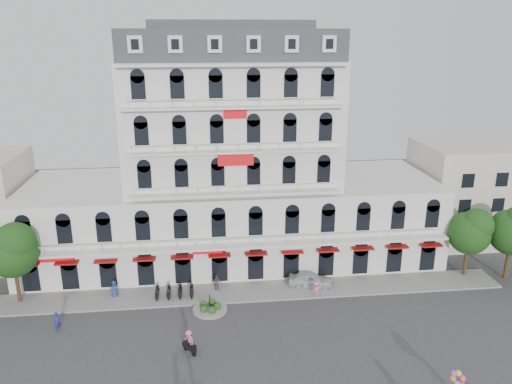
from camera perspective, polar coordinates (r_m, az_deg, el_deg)
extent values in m
plane|color=#38383A|center=(42.91, -0.87, -17.30)|extent=(120.00, 120.00, 0.00)
cube|color=gray|center=(50.47, -1.90, -11.37)|extent=(53.00, 4.00, 0.16)
cube|color=silver|center=(56.76, -2.69, -3.04)|extent=(45.00, 14.00, 9.00)
cube|color=silver|center=(53.85, -2.86, 7.97)|extent=(22.00, 12.00, 13.00)
cube|color=#2D3035|center=(53.08, -2.99, 16.51)|extent=(21.56, 11.76, 3.00)
cube|color=#2D3035|center=(53.07, -3.03, 18.56)|extent=(15.84, 8.64, 0.80)
cube|color=maroon|center=(50.25, -2.08, -7.13)|extent=(40.50, 1.00, 0.15)
cube|color=red|center=(48.38, -2.33, 3.82)|extent=(3.50, 0.10, 1.40)
cube|color=beige|center=(66.94, 23.71, 0.05)|extent=(14.00, 10.00, 12.00)
cylinder|color=gray|center=(47.75, -5.28, -13.23)|extent=(3.20, 3.20, 0.24)
cylinder|color=black|center=(47.35, -5.31, -12.42)|extent=(0.08, 0.08, 1.40)
sphere|color=#224E1A|center=(47.59, -4.43, -12.86)|extent=(0.70, 0.70, 0.70)
sphere|color=#224E1A|center=(48.15, -5.05, -12.48)|extent=(0.70, 0.70, 0.70)
sphere|color=#224E1A|center=(47.94, -6.00, -12.66)|extent=(0.70, 0.70, 0.70)
sphere|color=#224E1A|center=(47.23, -6.00, -13.16)|extent=(0.70, 0.70, 0.70)
sphere|color=#224E1A|center=(47.00, -5.03, -13.30)|extent=(0.70, 0.70, 0.70)
cylinder|color=#382314|center=(52.98, -25.59, -9.58)|extent=(0.36, 0.36, 3.74)
sphere|color=#163E13|center=(51.61, -26.09, -6.21)|extent=(4.76, 4.76, 4.76)
sphere|color=#163E13|center=(50.77, -25.83, -5.20)|extent=(3.74, 3.74, 3.74)
sphere|color=#163E13|center=(51.76, -26.50, -5.39)|extent=(3.40, 3.40, 3.40)
cylinder|color=#382314|center=(57.41, 22.83, -7.27)|extent=(0.36, 0.36, 3.43)
sphere|color=#163E13|center=(56.24, 23.20, -4.37)|extent=(4.37, 4.37, 4.37)
sphere|color=#163E13|center=(55.89, 23.92, -3.48)|extent=(3.43, 3.43, 3.43)
sphere|color=#163E13|center=(56.07, 22.78, -3.70)|extent=(3.12, 3.12, 3.12)
cylinder|color=#382314|center=(58.63, 26.75, -7.17)|extent=(0.36, 0.36, 3.65)
sphere|color=#163E13|center=(57.41, 27.21, -4.15)|extent=(4.65, 4.65, 4.65)
sphere|color=#163E13|center=(57.20, 26.80, -3.46)|extent=(3.32, 3.32, 3.32)
imported|color=silver|center=(51.58, 6.26, -9.93)|extent=(4.78, 2.73, 1.53)
cube|color=black|center=(42.30, -7.63, -17.15)|extent=(1.20, 1.40, 0.35)
torus|color=black|center=(42.09, -7.14, -17.77)|extent=(0.46, 0.55, 0.60)
torus|color=black|center=(42.82, -8.08, -17.12)|extent=(0.46, 0.55, 0.60)
imported|color=pink|center=(41.90, -7.67, -16.36)|extent=(1.11, 1.18, 1.60)
imported|color=navy|center=(51.17, -15.87, -10.64)|extent=(1.00, 0.78, 1.79)
imported|color=#59575F|center=(50.42, -4.49, -10.40)|extent=(1.11, 0.60, 1.79)
imported|color=#D7718D|center=(49.60, 6.88, -11.01)|extent=(1.30, 1.09, 1.75)
imported|color=navy|center=(47.51, -21.76, -13.62)|extent=(0.78, 0.77, 1.82)
sphere|color=#E54C99|center=(39.21, 22.54, -19.09)|extent=(0.44, 0.44, 0.44)
sphere|color=yellow|center=(39.22, 22.12, -18.64)|extent=(0.44, 0.44, 0.44)
sphere|color=#994CD8|center=(39.05, 21.65, -18.71)|extent=(0.44, 0.44, 0.44)
sphere|color=orange|center=(38.88, 21.59, -19.24)|extent=(0.44, 0.44, 0.44)
sphere|color=#4CB2E5|center=(38.88, 22.01, -19.71)|extent=(0.44, 0.44, 0.44)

